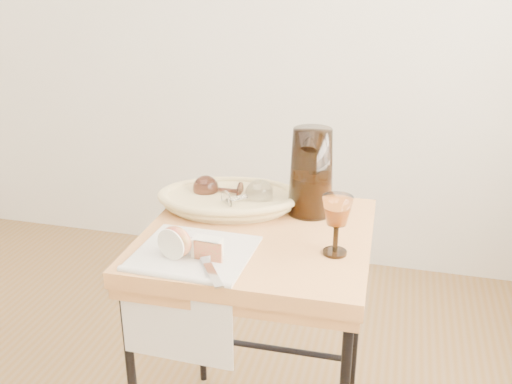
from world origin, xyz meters
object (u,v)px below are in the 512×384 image
(tea_towel, at_px, (194,252))
(goblet_lying_b, at_px, (245,196))
(table_knife, at_px, (205,259))
(pitcher, at_px, (311,172))
(side_table, at_px, (258,349))
(apple_half, at_px, (177,241))
(bread_basket, at_px, (229,201))
(goblet_lying_a, at_px, (220,190))
(wine_goblet, at_px, (336,225))

(tea_towel, xyz_separation_m, goblet_lying_b, (0.06, 0.27, 0.05))
(goblet_lying_b, height_order, table_knife, goblet_lying_b)
(goblet_lying_b, relative_size, pitcher, 0.46)
(side_table, bearing_deg, apple_half, -128.25)
(side_table, distance_m, goblet_lying_b, 0.45)
(bread_basket, xyz_separation_m, goblet_lying_b, (0.05, -0.02, 0.03))
(table_knife, bearing_deg, apple_half, -133.94)
(pitcher, distance_m, table_knife, 0.42)
(side_table, height_order, apple_half, apple_half)
(bread_basket, xyz_separation_m, goblet_lying_a, (-0.03, 0.02, 0.03))
(pitcher, relative_size, wine_goblet, 1.88)
(side_table, relative_size, tea_towel, 2.72)
(tea_towel, xyz_separation_m, bread_basket, (0.00, 0.29, 0.02))
(side_table, bearing_deg, pitcher, 54.82)
(side_table, bearing_deg, tea_towel, -126.49)
(pitcher, height_order, table_knife, pitcher)
(side_table, xyz_separation_m, table_knife, (-0.07, -0.21, 0.39))
(wine_goblet, height_order, apple_half, wine_goblet)
(goblet_lying_b, bearing_deg, tea_towel, -145.88)
(tea_towel, bearing_deg, bread_basket, 91.07)
(bread_basket, height_order, apple_half, apple_half)
(pitcher, bearing_deg, table_knife, -115.86)
(goblet_lying_a, height_order, pitcher, pitcher)
(pitcher, xyz_separation_m, table_knife, (-0.19, -0.36, -0.11))
(goblet_lying_a, bearing_deg, apple_half, 90.41)
(pitcher, bearing_deg, goblet_lying_a, -175.36)
(side_table, height_order, tea_towel, tea_towel)
(bread_basket, distance_m, goblet_lying_a, 0.04)
(wine_goblet, relative_size, table_knife, 0.66)
(table_knife, bearing_deg, bread_basket, 154.46)
(wine_goblet, bearing_deg, side_table, 160.90)
(side_table, xyz_separation_m, wine_goblet, (0.21, -0.07, 0.45))
(tea_towel, height_order, apple_half, apple_half)
(pitcher, relative_size, apple_half, 3.41)
(bread_basket, bearing_deg, tea_towel, -102.23)
(goblet_lying_a, bearing_deg, wine_goblet, 149.72)
(tea_towel, bearing_deg, apple_half, -134.93)
(goblet_lying_a, relative_size, pitcher, 0.43)
(side_table, height_order, pitcher, pitcher)
(wine_goblet, bearing_deg, tea_towel, -165.39)
(side_table, relative_size, goblet_lying_a, 6.11)
(apple_half, bearing_deg, wine_goblet, 34.24)
(pitcher, bearing_deg, tea_towel, -124.71)
(goblet_lying_a, bearing_deg, tea_towel, 96.44)
(table_knife, bearing_deg, pitcher, 119.94)
(bread_basket, height_order, table_knife, bread_basket)
(bread_basket, height_order, wine_goblet, wine_goblet)
(bread_basket, bearing_deg, pitcher, -4.03)
(table_knife, bearing_deg, side_table, 127.20)
(tea_towel, relative_size, goblet_lying_a, 2.25)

